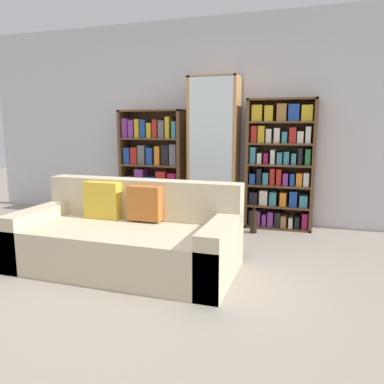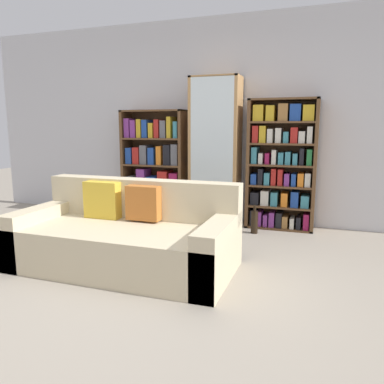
{
  "view_description": "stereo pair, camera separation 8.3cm",
  "coord_description": "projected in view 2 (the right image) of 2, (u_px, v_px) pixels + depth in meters",
  "views": [
    {
      "loc": [
        1.3,
        -2.5,
        1.28
      ],
      "look_at": [
        0.05,
        1.35,
        0.57
      ],
      "focal_mm": 35.0,
      "sensor_mm": 36.0,
      "label": 1
    },
    {
      "loc": [
        1.38,
        -2.48,
        1.28
      ],
      "look_at": [
        0.05,
        1.35,
        0.57
      ],
      "focal_mm": 35.0,
      "sensor_mm": 36.0,
      "label": 2
    }
  ],
  "objects": [
    {
      "name": "ground_plane",
      "position": [
        131.0,
        290.0,
        2.97
      ],
      "size": [
        16.0,
        16.0,
        0.0
      ],
      "primitive_type": "plane",
      "color": "gray"
    },
    {
      "name": "wine_bottle",
      "position": [
        254.0,
        222.0,
        4.54
      ],
      "size": [
        0.08,
        0.08,
        0.35
      ],
      "color": "black",
      "rests_on": "ground"
    },
    {
      "name": "wall_back",
      "position": [
        217.0,
        122.0,
        5.07
      ],
      "size": [
        7.2,
        0.06,
        2.7
      ],
      "color": "silver",
      "rests_on": "ground"
    },
    {
      "name": "bookshelf_left",
      "position": [
        155.0,
        166.0,
        5.25
      ],
      "size": [
        0.91,
        0.32,
        1.51
      ],
      "color": "brown",
      "rests_on": "ground"
    },
    {
      "name": "couch",
      "position": [
        126.0,
        238.0,
        3.46
      ],
      "size": [
        1.99,
        0.95,
        0.77
      ],
      "color": "beige",
      "rests_on": "ground"
    },
    {
      "name": "bookshelf_right",
      "position": [
        281.0,
        165.0,
        4.68
      ],
      "size": [
        0.84,
        0.32,
        1.62
      ],
      "color": "brown",
      "rests_on": "ground"
    },
    {
      "name": "display_cabinet",
      "position": [
        215.0,
        152.0,
        4.91
      ],
      "size": [
        0.64,
        0.36,
        1.91
      ],
      "color": "#AD7F4C",
      "rests_on": "ground"
    }
  ]
}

